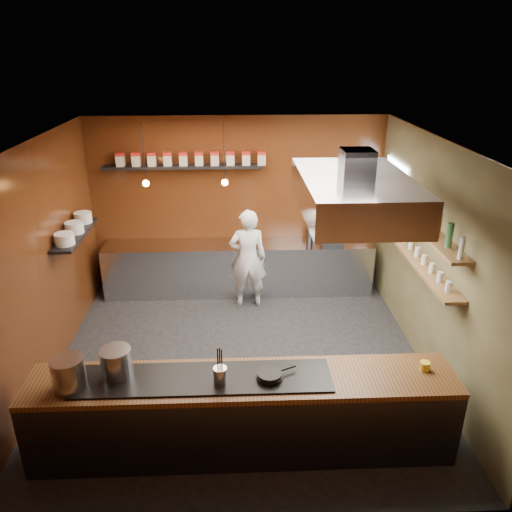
{
  "coord_description": "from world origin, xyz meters",
  "views": [
    {
      "loc": [
        -0.05,
        -5.78,
        4.05
      ],
      "look_at": [
        0.22,
        0.4,
        1.42
      ],
      "focal_mm": 35.0,
      "sensor_mm": 36.0,
      "label": 1
    }
  ],
  "objects": [
    {
      "name": "left_wall",
      "position": [
        -2.5,
        0.0,
        1.5
      ],
      "size": [
        0.0,
        5.0,
        5.0
      ],
      "primitive_type": "plane",
      "rotation": [
        1.57,
        0.0,
        1.57
      ],
      "color": "#39170A",
      "rests_on": "ground"
    },
    {
      "name": "bottle_shelf_upper",
      "position": [
        2.34,
        0.3,
        1.92
      ],
      "size": [
        0.26,
        2.8,
        0.04
      ],
      "primitive_type": "cube",
      "color": "#915D3A",
      "rests_on": "right_wall"
    },
    {
      "name": "pendant_left",
      "position": [
        -1.4,
        1.7,
        2.15
      ],
      "size": [
        0.1,
        0.1,
        0.95
      ],
      "color": "black",
      "rests_on": "ceiling"
    },
    {
      "name": "wine_glasses",
      "position": [
        2.34,
        0.3,
        1.53
      ],
      "size": [
        0.07,
        2.37,
        0.13
      ],
      "color": "silver",
      "rests_on": "bottle_shelf_lower"
    },
    {
      "name": "bottle_shelf_lower",
      "position": [
        2.34,
        0.3,
        1.45
      ],
      "size": [
        0.26,
        2.8,
        0.04
      ],
      "primitive_type": "cube",
      "color": "#915D3A",
      "rests_on": "right_wall"
    },
    {
      "name": "window_pane",
      "position": [
        2.45,
        1.7,
        1.9
      ],
      "size": [
        0.0,
        1.0,
        1.0
      ],
      "primitive_type": "plane",
      "rotation": [
        1.57,
        0.0,
        -1.57
      ],
      "color": "white",
      "rests_on": "right_wall"
    },
    {
      "name": "plate_shelf",
      "position": [
        -2.34,
        1.0,
        1.55
      ],
      "size": [
        0.3,
        1.4,
        0.04
      ],
      "primitive_type": "cube",
      "color": "black",
      "rests_on": "left_wall"
    },
    {
      "name": "pendant_right",
      "position": [
        -0.2,
        1.7,
        2.15
      ],
      "size": [
        0.1,
        0.1,
        0.95
      ],
      "color": "black",
      "rests_on": "ceiling"
    },
    {
      "name": "ceiling",
      "position": [
        0.0,
        0.0,
        3.0
      ],
      "size": [
        5.0,
        5.0,
        0.0
      ],
      "primitive_type": "plane",
      "rotation": [
        3.14,
        0.0,
        0.0
      ],
      "color": "silver",
      "rests_on": "back_wall"
    },
    {
      "name": "pass_counter",
      "position": [
        -0.0,
        -1.6,
        0.47
      ],
      "size": [
        4.4,
        0.72,
        0.94
      ],
      "color": "#38383D",
      "rests_on": "floor"
    },
    {
      "name": "bottles",
      "position": [
        2.34,
        0.3,
        2.06
      ],
      "size": [
        0.06,
        2.66,
        0.24
      ],
      "color": "silver",
      "rests_on": "bottle_shelf_upper"
    },
    {
      "name": "espresso_machine",
      "position": [
        1.63,
        2.2,
        1.08
      ],
      "size": [
        0.4,
        0.39,
        0.36
      ],
      "primitive_type": "cube",
      "rotation": [
        0.0,
        0.0,
        -0.14
      ],
      "color": "black",
      "rests_on": "prep_counter"
    },
    {
      "name": "stockpot_small",
      "position": [
        -1.28,
        -1.51,
        1.09
      ],
      "size": [
        0.41,
        0.41,
        0.3
      ],
      "primitive_type": "cylinder",
      "rotation": [
        0.0,
        0.0,
        -0.35
      ],
      "color": "#B1B3B8",
      "rests_on": "pass_counter"
    },
    {
      "name": "plate_stacks",
      "position": [
        -2.34,
        1.0,
        1.65
      ],
      "size": [
        0.26,
        1.16,
        0.16
      ],
      "color": "silver",
      "rests_on": "plate_shelf"
    },
    {
      "name": "prep_counter",
      "position": [
        0.0,
        2.17,
        0.45
      ],
      "size": [
        4.6,
        0.65,
        0.9
      ],
      "primitive_type": "cube",
      "color": "silver",
      "rests_on": "floor"
    },
    {
      "name": "extractor_hood",
      "position": [
        1.3,
        -0.4,
        2.51
      ],
      "size": [
        1.2,
        2.0,
        0.72
      ],
      "color": "#38383D",
      "rests_on": "ceiling"
    },
    {
      "name": "floor",
      "position": [
        0.0,
        0.0,
        0.0
      ],
      "size": [
        5.0,
        5.0,
        0.0
      ],
      "primitive_type": "plane",
      "color": "black",
      "rests_on": "ground"
    },
    {
      "name": "right_wall",
      "position": [
        2.5,
        0.0,
        1.5
      ],
      "size": [
        0.0,
        5.0,
        5.0
      ],
      "primitive_type": "plane",
      "rotation": [
        1.57,
        0.0,
        -1.57
      ],
      "color": "brown",
      "rests_on": "ground"
    },
    {
      "name": "tin_shelf",
      "position": [
        -0.9,
        2.36,
        2.2
      ],
      "size": [
        2.6,
        0.26,
        0.04
      ],
      "primitive_type": "cube",
      "color": "black",
      "rests_on": "back_wall"
    },
    {
      "name": "storage_tins",
      "position": [
        -0.75,
        2.36,
        2.33
      ],
      "size": [
        2.43,
        0.13,
        0.22
      ],
      "color": "#BCB09C",
      "rests_on": "tin_shelf"
    },
    {
      "name": "stockpot_large",
      "position": [
        -1.7,
        -1.68,
        1.1
      ],
      "size": [
        0.36,
        0.36,
        0.32
      ],
      "primitive_type": "cylinder",
      "rotation": [
        0.0,
        0.0,
        0.11
      ],
      "color": "silver",
      "rests_on": "pass_counter"
    },
    {
      "name": "butter_jar",
      "position": [
        1.9,
        -1.54,
        0.97
      ],
      "size": [
        0.11,
        0.11,
        0.09
      ],
      "primitive_type": "cylinder",
      "rotation": [
        0.0,
        0.0,
        -0.01
      ],
      "color": "yellow",
      "rests_on": "pass_counter"
    },
    {
      "name": "frying_pan",
      "position": [
        0.27,
        -1.64,
        0.97
      ],
      "size": [
        0.42,
        0.28,
        0.07
      ],
      "color": "black",
      "rests_on": "pass_counter"
    },
    {
      "name": "utensil_crock",
      "position": [
        -0.22,
        -1.69,
        1.03
      ],
      "size": [
        0.18,
        0.18,
        0.18
      ],
      "primitive_type": "cylinder",
      "rotation": [
        0.0,
        0.0,
        -0.39
      ],
      "color": "silver",
      "rests_on": "pass_counter"
    },
    {
      "name": "back_wall",
      "position": [
        0.0,
        2.5,
        1.5
      ],
      "size": [
        5.0,
        0.0,
        5.0
      ],
      "primitive_type": "plane",
      "rotation": [
        1.57,
        0.0,
        0.0
      ],
      "color": "#39170A",
      "rests_on": "ground"
    },
    {
      "name": "chef",
      "position": [
        0.14,
        1.68,
        0.83
      ],
      "size": [
        0.62,
        0.42,
        1.67
      ],
      "primitive_type": "imported",
      "rotation": [
        0.0,
        0.0,
        3.18
      ],
      "color": "white",
      "rests_on": "floor"
    }
  ]
}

